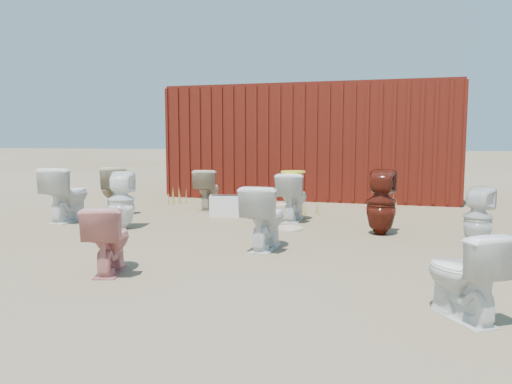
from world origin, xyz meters
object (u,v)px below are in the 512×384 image
(toilet_back_yellowlid, at_px, (293,197))
(loose_tank, at_px, (225,206))
(shipping_container, at_px, (314,142))
(toilet_back_beige_left, at_px, (113,190))
(toilet_back_a, at_px, (121,200))
(toilet_front_pink, at_px, (109,239))
(toilet_front_a, at_px, (67,194))
(toilet_front_e, at_px, (463,275))
(toilet_back_e, at_px, (478,218))
(toilet_front_maroon, at_px, (381,203))
(toilet_front_c, at_px, (265,217))
(toilet_back_beige_right, at_px, (208,190))

(toilet_back_yellowlid, height_order, loose_tank, toilet_back_yellowlid)
(shipping_container, bearing_deg, toilet_back_beige_left, -128.01)
(toilet_back_yellowlid, bearing_deg, toilet_back_a, 32.40)
(shipping_container, distance_m, toilet_front_pink, 7.12)
(toilet_front_a, bearing_deg, shipping_container, -126.97)
(toilet_front_e, height_order, toilet_back_e, toilet_back_e)
(toilet_front_pink, distance_m, toilet_back_a, 2.38)
(toilet_back_beige_left, xyz_separation_m, loose_tank, (1.97, 0.19, -0.23))
(toilet_back_yellowlid, bearing_deg, toilet_front_pink, 73.26)
(toilet_front_a, height_order, toilet_front_pink, toilet_front_a)
(toilet_front_a, xyz_separation_m, toilet_front_maroon, (4.71, 0.25, 0.01))
(shipping_container, relative_size, toilet_front_pink, 9.14)
(toilet_back_a, bearing_deg, toilet_back_beige_left, -72.84)
(shipping_container, bearing_deg, toilet_back_a, -110.93)
(toilet_front_a, height_order, toilet_front_maroon, toilet_front_maroon)
(toilet_front_c, bearing_deg, shipping_container, -84.55)
(toilet_back_a, height_order, loose_tank, toilet_back_a)
(toilet_front_maroon, xyz_separation_m, toilet_back_a, (-3.54, -0.60, -0.02))
(toilet_back_yellowlid, xyz_separation_m, loose_tank, (-1.16, 0.11, -0.20))
(toilet_front_maroon, height_order, toilet_back_a, toilet_front_maroon)
(toilet_back_a, relative_size, toilet_back_yellowlid, 1.09)
(toilet_back_e, bearing_deg, toilet_front_maroon, -0.80)
(toilet_back_beige_right, bearing_deg, toilet_back_beige_left, 20.64)
(toilet_front_e, distance_m, toilet_back_e, 2.57)
(toilet_back_beige_left, bearing_deg, shipping_container, -162.62)
(toilet_back_yellowlid, distance_m, toilet_back_e, 2.81)
(toilet_front_c, relative_size, toilet_back_yellowlid, 1.00)
(toilet_front_c, distance_m, loose_tank, 2.52)
(toilet_front_c, xyz_separation_m, toilet_back_beige_left, (-3.24, 1.98, 0.03))
(toilet_back_beige_left, height_order, loose_tank, toilet_back_beige_left)
(toilet_back_a, bearing_deg, toilet_back_yellowlid, -166.83)
(loose_tank, bearing_deg, toilet_back_yellowlid, -20.58)
(toilet_front_maroon, distance_m, toilet_back_yellowlid, 1.57)
(toilet_front_e, bearing_deg, toilet_back_beige_left, -70.39)
(toilet_front_c, height_order, toilet_back_yellowlid, toilet_back_yellowlid)
(toilet_front_maroon, bearing_deg, toilet_back_yellowlid, -25.67)
(toilet_front_pink, bearing_deg, toilet_back_e, -166.95)
(toilet_front_a, height_order, toilet_back_beige_right, toilet_front_a)
(toilet_front_c, height_order, toilet_back_a, toilet_back_a)
(shipping_container, xyz_separation_m, toilet_back_yellowlid, (0.29, -3.55, -0.82))
(toilet_front_pink, relative_size, toilet_front_e, 1.02)
(toilet_back_e, bearing_deg, toilet_front_a, 21.72)
(toilet_front_e, bearing_deg, toilet_front_c, -77.04)
(toilet_front_pink, relative_size, toilet_back_yellowlid, 0.87)
(shipping_container, relative_size, toilet_front_a, 7.12)
(toilet_back_beige_left, height_order, toilet_back_yellowlid, toilet_back_beige_left)
(toilet_back_a, distance_m, toilet_back_beige_left, 1.61)
(toilet_front_a, relative_size, toilet_front_pink, 1.28)
(toilet_back_beige_left, bearing_deg, toilet_front_pink, 87.02)
(toilet_back_beige_right, xyz_separation_m, toilet_back_e, (4.22, -2.07, -0.01))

